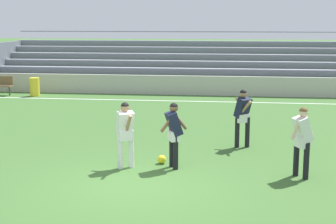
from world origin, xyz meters
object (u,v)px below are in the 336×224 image
Objects in this scene: bleacher_stand at (193,63)px; player_white_deep_cover at (125,129)px; player_white_challenging at (302,136)px; player_dark_wide_right at (174,130)px; player_dark_pressing_high at (243,113)px; trash_bin at (35,87)px; soccer_ball at (162,159)px.

bleacher_stand is 15.62m from player_white_deep_cover.
bleacher_stand reaches higher than player_white_challenging.
player_dark_wide_right is 2.82m from player_dark_pressing_high.
player_dark_pressing_high reaches higher than player_white_challenging.
player_dark_pressing_high is (9.47, -8.54, 0.55)m from trash_bin.
soccer_ball is at bearing -54.60° from trash_bin.
bleacher_stand is 15.51m from player_dark_wide_right.
trash_bin is at bearing 121.19° from player_white_deep_cover.
player_white_deep_cover is (6.61, -10.92, 0.53)m from trash_bin.
player_white_challenging is 3.50m from soccer_ball.
bleacher_stand is at bearing 91.37° from soccer_ball.
bleacher_stand is at bearing 88.31° from player_white_deep_cover.
player_dark_pressing_high is at bearing 43.20° from soccer_ball.
player_white_challenging is at bearing -64.16° from player_dark_pressing_high.
trash_bin is at bearing 137.95° from player_dark_pressing_high.
bleacher_stand is at bearing 103.04° from player_white_challenging.
player_white_challenging is at bearing -76.96° from bleacher_stand.
player_white_deep_cover is 0.99× the size of player_white_challenging.
trash_bin is 15.52m from player_white_challenging.
player_white_deep_cover is at bearing -140.32° from player_dark_pressing_high.
player_white_deep_cover is 1.27m from soccer_ball.
player_white_challenging reaches higher than player_dark_wide_right.
bleacher_stand is 24.79× the size of trash_bin.
player_white_deep_cover is at bearing -150.81° from soccer_ball.
player_dark_pressing_high is (1.70, 2.25, 0.02)m from player_dark_wide_right.
player_dark_wide_right is at bearing 172.57° from player_white_challenging.
player_white_deep_cover reaches higher than trash_bin.
soccer_ball is (7.43, -10.46, -0.32)m from trash_bin.
player_white_challenging is (3.68, -15.88, -0.24)m from bleacher_stand.
soccer_ball is at bearing -136.80° from player_dark_pressing_high.
player_white_deep_cover is at bearing -91.69° from bleacher_stand.
player_white_challenging is (2.98, -0.39, 0.02)m from player_dark_wide_right.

